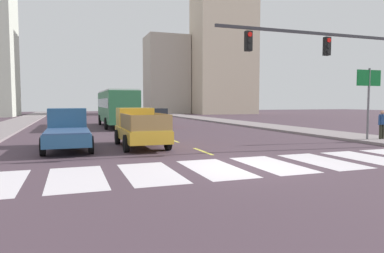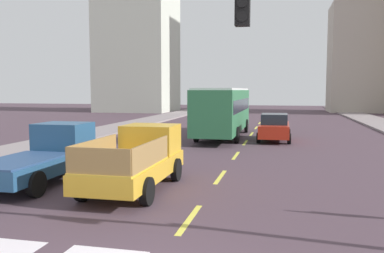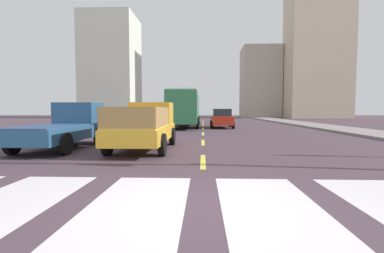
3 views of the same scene
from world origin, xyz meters
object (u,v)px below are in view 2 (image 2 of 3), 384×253
Objects in this scene: pickup_dark at (46,155)px; city_bus at (224,109)px; pickup_stakebed at (139,159)px; sedan_near_left at (274,127)px.

city_bus is at bearing 73.24° from pickup_dark.
pickup_stakebed is 14.73m from city_bus.
city_bus is 3.83m from sedan_near_left.
city_bus is at bearing 161.02° from sedan_near_left.
city_bus reaches higher than sedan_near_left.
pickup_stakebed is 1.00× the size of pickup_dark.
pickup_stakebed is at bearing -104.84° from sedan_near_left.
sedan_near_left is (3.42, -1.33, -1.09)m from city_bus.
pickup_stakebed is 13.97m from sedan_near_left.
pickup_dark is at bearing 175.61° from pickup_stakebed.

